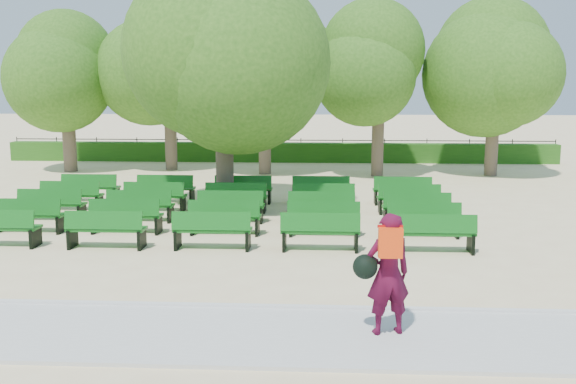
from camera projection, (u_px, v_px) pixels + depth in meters
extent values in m
plane|color=beige|center=(244.00, 226.00, 16.82)|extent=(120.00, 120.00, 0.00)
cube|color=beige|center=(184.00, 334.00, 9.53)|extent=(30.00, 2.20, 0.06)
cube|color=silver|center=(199.00, 306.00, 10.66)|extent=(30.00, 0.12, 0.10)
cube|color=#275D18|center=(280.00, 152.00, 30.52)|extent=(26.00, 0.70, 0.90)
cube|color=#105E16|center=(231.00, 206.00, 17.28)|extent=(1.80, 0.60, 0.06)
cube|color=#105E16|center=(230.00, 198.00, 17.04)|extent=(1.77, 0.25, 0.41)
cylinder|color=brown|center=(225.00, 154.00, 18.91)|extent=(0.53, 0.53, 3.28)
ellipsoid|color=#3A6B1C|center=(223.00, 47.00, 18.39)|extent=(5.29, 5.29, 4.77)
imported|color=#460A22|center=(388.00, 274.00, 9.36)|extent=(0.75, 0.59, 1.82)
cube|color=#FE3F0D|center=(390.00, 243.00, 9.07)|extent=(0.34, 0.17, 0.42)
sphere|color=black|center=(365.00, 267.00, 9.30)|extent=(0.36, 0.36, 0.36)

